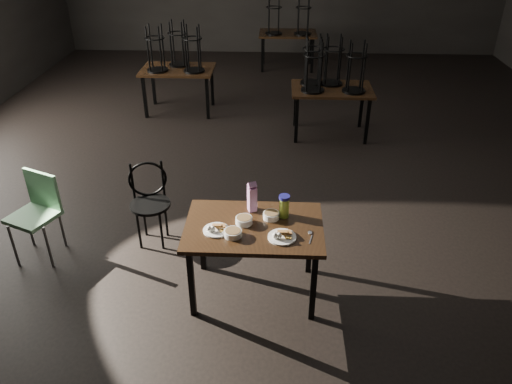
{
  "coord_description": "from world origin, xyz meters",
  "views": [
    {
      "loc": [
        -0.04,
        -5.99,
        3.2
      ],
      "look_at": [
        -0.22,
        -2.03,
        0.85
      ],
      "focal_mm": 35.0,
      "sensor_mm": 36.0,
      "label": 1
    }
  ],
  "objects_px": {
    "main_table": "(254,233)",
    "juice_carton": "(252,197)",
    "bentwood_chair": "(149,197)",
    "school_chair": "(37,208)",
    "water_bottle": "(284,206)"
  },
  "relations": [
    {
      "from": "juice_carton",
      "to": "water_bottle",
      "type": "xyz_separation_m",
      "value": [
        0.29,
        -0.09,
        -0.03
      ]
    },
    {
      "from": "bentwood_chair",
      "to": "school_chair",
      "type": "xyz_separation_m",
      "value": [
        -1.06,
        -0.29,
        0.02
      ]
    },
    {
      "from": "water_bottle",
      "to": "bentwood_chair",
      "type": "bearing_deg",
      "value": 154.86
    },
    {
      "from": "bentwood_chair",
      "to": "school_chair",
      "type": "relative_size",
      "value": 0.98
    },
    {
      "from": "main_table",
      "to": "school_chair",
      "type": "distance_m",
      "value": 2.25
    },
    {
      "from": "main_table",
      "to": "juice_carton",
      "type": "xyz_separation_m",
      "value": [
        -0.03,
        0.25,
        0.21
      ]
    },
    {
      "from": "juice_carton",
      "to": "school_chair",
      "type": "relative_size",
      "value": 0.33
    },
    {
      "from": "school_chair",
      "to": "juice_carton",
      "type": "bearing_deg",
      "value": 16.38
    },
    {
      "from": "juice_carton",
      "to": "bentwood_chair",
      "type": "height_order",
      "value": "juice_carton"
    },
    {
      "from": "juice_carton",
      "to": "water_bottle",
      "type": "relative_size",
      "value": 1.37
    },
    {
      "from": "juice_carton",
      "to": "bentwood_chair",
      "type": "distance_m",
      "value": 1.29
    },
    {
      "from": "bentwood_chair",
      "to": "water_bottle",
      "type": "bearing_deg",
      "value": -39.87
    },
    {
      "from": "main_table",
      "to": "bentwood_chair",
      "type": "height_order",
      "value": "bentwood_chair"
    },
    {
      "from": "water_bottle",
      "to": "bentwood_chair",
      "type": "xyz_separation_m",
      "value": [
        -1.39,
        0.65,
        -0.34
      ]
    },
    {
      "from": "main_table",
      "to": "school_chair",
      "type": "relative_size",
      "value": 1.35
    }
  ]
}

